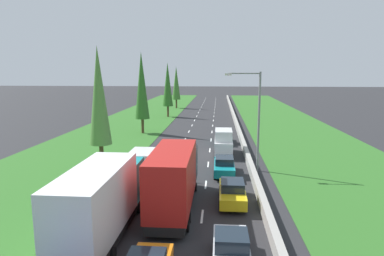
{
  "coord_description": "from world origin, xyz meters",
  "views": [
    {
      "loc": [
        2.69,
        1.18,
        8.99
      ],
      "look_at": [
        -0.92,
        46.52,
        1.32
      ],
      "focal_mm": 31.32,
      "sensor_mm": 36.0,
      "label": 1
    }
  ],
  "objects": [
    {
      "name": "poplar_tree_fifth",
      "position": [
        -7.8,
        83.75,
        6.2
      ],
      "size": [
        2.06,
        2.06,
        10.31
      ],
      "color": "#4C3823",
      "rests_on": "ground"
    },
    {
      "name": "ground_plane",
      "position": [
        0.0,
        60.0,
        0.0
      ],
      "size": [
        300.0,
        300.0,
        0.0
      ],
      "primitive_type": "plane",
      "color": "#28282B",
      "rests_on": "ground"
    },
    {
      "name": "silver_hatchback_right_lane",
      "position": [
        3.36,
        15.7,
        0.84
      ],
      "size": [
        1.74,
        3.9,
        1.72
      ],
      "color": "silver",
      "rests_on": "ground"
    },
    {
      "name": "median_barrier",
      "position": [
        5.7,
        60.0,
        0.42
      ],
      "size": [
        0.44,
        120.0,
        0.85
      ],
      "primitive_type": "cube",
      "color": "#9E9B93",
      "rests_on": "ground"
    },
    {
      "name": "lane_markings",
      "position": [
        0.0,
        60.0,
        0.01
      ],
      "size": [
        3.64,
        116.0,
        0.01
      ],
      "color": "white",
      "rests_on": "ground"
    },
    {
      "name": "white_box_truck_left_lane",
      "position": [
        -3.44,
        17.7,
        2.18
      ],
      "size": [
        2.46,
        9.4,
        4.18
      ],
      "color": "black",
      "rests_on": "ground"
    },
    {
      "name": "white_van_left_lane",
      "position": [
        -3.31,
        26.6,
        1.4
      ],
      "size": [
        1.96,
        4.9,
        2.82
      ],
      "color": "white",
      "rests_on": "ground"
    },
    {
      "name": "poplar_tree_third",
      "position": [
        -8.43,
        49.11,
        6.98
      ],
      "size": [
        2.1,
        2.1,
        11.86
      ],
      "color": "#4C3823",
      "rests_on": "ground"
    },
    {
      "name": "street_light_mast",
      "position": [
        5.96,
        31.25,
        5.23
      ],
      "size": [
        3.2,
        0.28,
        9.0
      ],
      "color": "gray",
      "rests_on": "ground"
    },
    {
      "name": "poplar_tree_fourth",
      "position": [
        -7.46,
        67.52,
        6.45
      ],
      "size": [
        2.07,
        2.07,
        10.79
      ],
      "color": "#4C3823",
      "rests_on": "ground"
    },
    {
      "name": "red_box_truck_centre_lane",
      "position": [
        -0.12,
        21.99,
        2.18
      ],
      "size": [
        2.46,
        9.4,
        4.18
      ],
      "color": "black",
      "rests_on": "ground"
    },
    {
      "name": "teal_sedan_right_lane_sixth",
      "position": [
        3.32,
        43.3,
        0.81
      ],
      "size": [
        1.82,
        4.5,
        1.64
      ],
      "color": "teal",
      "rests_on": "ground"
    },
    {
      "name": "grass_verge_right",
      "position": [
        14.35,
        60.0,
        0.02
      ],
      "size": [
        14.0,
        140.0,
        0.04
      ],
      "primitive_type": "cube",
      "color": "#2D6623",
      "rests_on": "ground"
    },
    {
      "name": "grass_verge_left",
      "position": [
        -12.65,
        60.0,
        0.02
      ],
      "size": [
        14.0,
        140.0,
        0.04
      ],
      "primitive_type": "cube",
      "color": "#2D6623",
      "rests_on": "ground"
    },
    {
      "name": "poplar_tree_second",
      "position": [
        -8.4,
        31.49,
        6.73
      ],
      "size": [
        2.08,
        2.08,
        11.37
      ],
      "color": "#4C3823",
      "rests_on": "ground"
    },
    {
      "name": "white_van_right_lane",
      "position": [
        3.28,
        36.98,
        1.4
      ],
      "size": [
        1.96,
        4.9,
        2.82
      ],
      "color": "white",
      "rests_on": "ground"
    },
    {
      "name": "teal_sedan_right_lane",
      "position": [
        3.26,
        29.8,
        0.81
      ],
      "size": [
        1.82,
        4.5,
        1.64
      ],
      "color": "teal",
      "rests_on": "ground"
    },
    {
      "name": "yellow_sedan_right_lane",
      "position": [
        3.71,
        23.33,
        0.81
      ],
      "size": [
        1.82,
        4.5,
        1.64
      ],
      "color": "yellow",
      "rests_on": "ground"
    }
  ]
}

